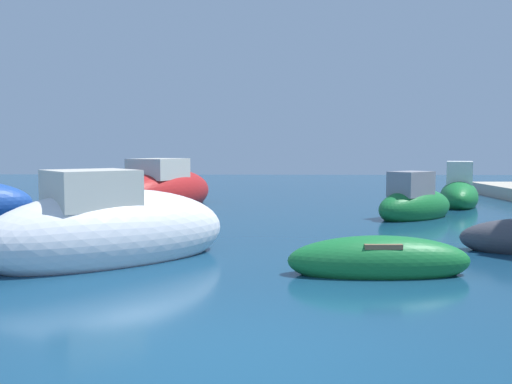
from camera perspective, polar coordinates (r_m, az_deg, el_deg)
The scene contains 6 objects.
ground at distance 5.90m, azimuth -2.84°, elevation -16.30°, with size 80.00×80.00×0.00m, color navy.
moored_boat_1 at distance 9.59m, azimuth 12.35°, elevation -6.82°, with size 3.06×1.02×0.84m.
moored_boat_2 at distance 17.56m, azimuth 15.81°, elevation -1.20°, with size 3.19×2.99×1.68m.
moored_boat_3 at distance 21.87m, azimuth 19.92°, elevation -0.11°, with size 2.36×3.70×1.90m.
moored_boat_5 at distance 20.56m, azimuth -9.23°, elevation 0.12°, with size 3.84×5.85×2.14m.
moored_boat_6 at distance 10.84m, azimuth -14.61°, elevation -3.91°, with size 4.87×4.49×2.10m.
Camera 1 is at (0.44, -5.50, 2.09)m, focal length 39.40 mm.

